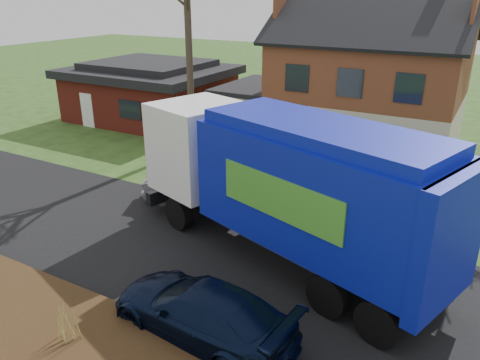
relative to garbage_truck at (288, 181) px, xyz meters
The scene contains 9 objects.
ground 4.18m from the garbage_truck, 162.06° to the right, with size 120.00×120.00×0.00m, color #274617.
road 4.17m from the garbage_truck, 162.06° to the right, with size 80.00×7.00×0.02m, color black.
mulch_verge 7.43m from the garbage_truck, 115.89° to the right, with size 80.00×3.50×0.30m, color black.
main_house 13.08m from the garbage_truck, 96.90° to the left, with size 12.95×8.95×9.26m.
ranch_house 19.28m from the garbage_truck, 141.41° to the left, with size 9.80×8.20×3.70m.
garbage_truck is the anchor object (origin of this frame).
silver_sedan 5.86m from the garbage_truck, 154.89° to the left, with size 1.42×4.08×1.35m, color #97999E.
navy_wagon 4.69m from the garbage_truck, 94.47° to the right, with size 2.00×4.92×1.43m, color black.
grass_clump_mid 6.97m from the garbage_truck, 114.74° to the right, with size 0.35×0.29×0.97m.
Camera 1 is at (8.06, -10.90, 7.93)m, focal length 35.00 mm.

